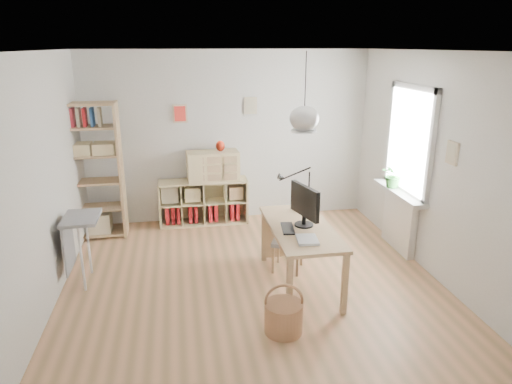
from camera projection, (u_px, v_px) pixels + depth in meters
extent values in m
plane|color=tan|center=(252.00, 281.00, 5.57)|extent=(4.50, 4.50, 0.00)
plane|color=white|center=(229.00, 137.00, 7.27)|extent=(4.50, 0.00, 4.50)
plane|color=white|center=(307.00, 266.00, 3.05)|extent=(4.50, 0.00, 4.50)
plane|color=white|center=(41.00, 185.00, 4.79)|extent=(0.00, 4.50, 4.50)
plane|color=white|center=(435.00, 167.00, 5.53)|extent=(0.00, 4.50, 4.50)
plane|color=silver|center=(252.00, 51.00, 4.74)|extent=(4.50, 4.50, 0.00)
cylinder|color=black|center=(305.00, 84.00, 4.80)|extent=(0.01, 0.01, 0.68)
ellipsoid|color=white|center=(304.00, 119.00, 4.91)|extent=(0.32, 0.32, 0.27)
cube|color=white|center=(411.00, 141.00, 6.03)|extent=(0.03, 1.00, 1.30)
cube|color=white|center=(431.00, 150.00, 5.52)|extent=(0.06, 0.08, 1.46)
cube|color=white|center=(391.00, 133.00, 6.53)|extent=(0.06, 0.08, 1.46)
cube|color=white|center=(415.00, 87.00, 5.81)|extent=(0.06, 1.16, 0.08)
cube|color=white|center=(404.00, 190.00, 6.23)|extent=(0.06, 1.16, 0.08)
cube|color=white|center=(399.00, 222.00, 6.37)|extent=(0.10, 0.80, 0.80)
cube|color=white|center=(399.00, 193.00, 6.23)|extent=(0.22, 1.20, 0.06)
cube|color=tan|center=(301.00, 228.00, 5.30)|extent=(0.70, 1.50, 0.04)
cube|color=tan|center=(289.00, 289.00, 4.71)|extent=(0.06, 0.06, 0.71)
cube|color=tan|center=(264.00, 236.00, 6.02)|extent=(0.06, 0.06, 0.71)
cube|color=tan|center=(345.00, 284.00, 4.81)|extent=(0.06, 0.06, 0.71)
cube|color=tan|center=(308.00, 233.00, 6.12)|extent=(0.06, 0.06, 0.71)
cube|color=beige|center=(204.00, 222.00, 7.41)|extent=(1.40, 0.38, 0.03)
cube|color=beige|center=(203.00, 181.00, 7.20)|extent=(1.40, 0.38, 0.03)
cube|color=beige|center=(160.00, 204.00, 7.19)|extent=(0.03, 0.38, 0.72)
cube|color=beige|center=(246.00, 199.00, 7.41)|extent=(0.03, 0.38, 0.72)
cube|color=beige|center=(203.00, 198.00, 7.47)|extent=(1.40, 0.02, 0.72)
cube|color=maroon|center=(167.00, 214.00, 7.28)|extent=(0.06, 0.26, 0.30)
cube|color=maroon|center=(173.00, 213.00, 7.29)|extent=(0.05, 0.26, 0.30)
cube|color=maroon|center=(178.00, 213.00, 7.31)|extent=(0.05, 0.26, 0.30)
cube|color=maroon|center=(190.00, 212.00, 7.34)|extent=(0.05, 0.26, 0.30)
cube|color=maroon|center=(196.00, 212.00, 7.35)|extent=(0.05, 0.26, 0.30)
cube|color=maroon|center=(210.00, 211.00, 7.39)|extent=(0.06, 0.26, 0.30)
cube|color=maroon|center=(216.00, 211.00, 7.40)|extent=(0.06, 0.26, 0.30)
cube|color=maroon|center=(231.00, 210.00, 7.45)|extent=(0.06, 0.26, 0.30)
cube|color=maroon|center=(237.00, 209.00, 7.46)|extent=(0.05, 0.26, 0.30)
cube|color=tan|center=(67.00, 173.00, 6.56)|extent=(0.04, 0.38, 2.00)
cube|color=tan|center=(121.00, 171.00, 6.68)|extent=(0.04, 0.38, 2.00)
cube|color=tan|center=(101.00, 232.00, 6.91)|extent=(0.76, 0.38, 0.03)
cube|color=tan|center=(98.00, 207.00, 6.79)|extent=(0.76, 0.38, 0.03)
cube|color=tan|center=(95.00, 182.00, 6.67)|extent=(0.76, 0.38, 0.03)
cube|color=tan|center=(92.00, 155.00, 6.54)|extent=(0.76, 0.38, 0.03)
cube|color=tan|center=(89.00, 127.00, 6.42)|extent=(0.76, 0.38, 0.03)
cube|color=tan|center=(86.00, 104.00, 6.32)|extent=(0.76, 0.38, 0.03)
cube|color=#2A579B|center=(67.00, 118.00, 6.33)|extent=(0.04, 0.18, 0.26)
cube|color=maroon|center=(73.00, 117.00, 6.34)|extent=(0.04, 0.18, 0.26)
cube|color=#C0B493|center=(79.00, 117.00, 6.36)|extent=(0.04, 0.18, 0.26)
cube|color=maroon|center=(85.00, 117.00, 6.37)|extent=(0.04, 0.18, 0.26)
cube|color=#2A579B|center=(92.00, 117.00, 6.39)|extent=(0.04, 0.18, 0.26)
cube|color=#C0B493|center=(100.00, 117.00, 6.40)|extent=(0.04, 0.18, 0.26)
cube|color=gray|center=(81.00, 218.00, 5.32)|extent=(0.40, 0.55, 0.04)
cylinder|color=white|center=(82.00, 259.00, 5.25)|extent=(0.03, 0.03, 0.82)
cylinder|color=white|center=(88.00, 243.00, 5.66)|extent=(0.03, 0.03, 0.82)
cube|color=gray|center=(68.00, 245.00, 5.40)|extent=(0.02, 0.50, 0.62)
cube|color=gray|center=(288.00, 241.00, 5.77)|extent=(0.48, 0.48, 0.05)
cube|color=tan|center=(273.00, 260.00, 5.72)|extent=(0.04, 0.04, 0.36)
cube|color=tan|center=(278.00, 250.00, 6.01)|extent=(0.04, 0.04, 0.36)
cube|color=tan|center=(297.00, 263.00, 5.65)|extent=(0.04, 0.04, 0.36)
cube|color=tan|center=(301.00, 253.00, 5.93)|extent=(0.04, 0.04, 0.36)
cube|color=tan|center=(291.00, 223.00, 5.86)|extent=(0.34, 0.18, 0.33)
cylinder|color=#9E6B47|center=(284.00, 318.00, 4.56)|extent=(0.39, 0.39, 0.32)
torus|color=#9E6B47|center=(284.00, 302.00, 4.50)|extent=(0.39, 0.08, 0.39)
cube|color=silver|center=(303.00, 246.00, 6.54)|extent=(0.58, 0.46, 0.02)
cube|color=silver|center=(285.00, 238.00, 6.50)|extent=(0.09, 0.36, 0.27)
cube|color=silver|center=(321.00, 238.00, 6.49)|extent=(0.09, 0.36, 0.27)
cube|color=silver|center=(304.00, 243.00, 6.33)|extent=(0.52, 0.12, 0.27)
cube|color=silver|center=(302.00, 233.00, 6.66)|extent=(0.52, 0.12, 0.27)
cube|color=silver|center=(302.00, 213.00, 6.73)|extent=(0.55, 0.27, 0.34)
sphere|color=gold|center=(294.00, 235.00, 6.43)|extent=(0.12, 0.12, 0.12)
sphere|color=#1762A4|center=(309.00, 233.00, 6.52)|extent=(0.12, 0.12, 0.12)
sphere|color=#C84719|center=(302.00, 234.00, 6.46)|extent=(0.12, 0.12, 0.12)
sphere|color=green|center=(314.00, 236.00, 6.41)|extent=(0.12, 0.12, 0.12)
cylinder|color=black|center=(304.00, 225.00, 5.31)|extent=(0.22, 0.22, 0.02)
cylinder|color=black|center=(304.00, 220.00, 5.29)|extent=(0.05, 0.05, 0.10)
cube|color=black|center=(305.00, 201.00, 5.22)|extent=(0.20, 0.55, 0.36)
cube|color=black|center=(288.00, 228.00, 5.21)|extent=(0.18, 0.37, 0.02)
cylinder|color=black|center=(308.00, 205.00, 5.91)|extent=(0.07, 0.07, 0.05)
cylinder|color=black|center=(309.00, 189.00, 5.85)|extent=(0.02, 0.02, 0.45)
cone|color=black|center=(282.00, 177.00, 5.63)|extent=(0.11, 0.08, 0.10)
sphere|color=#4E0A19|center=(302.00, 205.00, 5.78)|extent=(0.14, 0.14, 0.14)
cube|color=white|center=(307.00, 240.00, 4.89)|extent=(0.25, 0.30, 0.03)
cube|color=beige|center=(213.00, 166.00, 7.15)|extent=(0.82, 0.41, 0.46)
ellipsoid|color=maroon|center=(220.00, 146.00, 7.07)|extent=(0.14, 0.14, 0.17)
imported|color=#266628|center=(393.00, 175.00, 6.32)|extent=(0.41, 0.38, 0.36)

